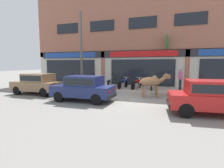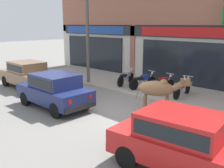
# 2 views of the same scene
# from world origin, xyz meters

# --- Properties ---
(ground_plane) EXTENTS (90.00, 90.00, 0.00)m
(ground_plane) POSITION_xyz_m (0.00, 0.00, 0.00)
(ground_plane) COLOR gray
(sidewalk) EXTENTS (19.00, 3.73, 0.17)m
(sidewalk) POSITION_xyz_m (0.00, 4.06, 0.08)
(sidewalk) COLOR #A8A093
(sidewalk) RESTS_ON ground
(shop_building) EXTENTS (23.00, 1.40, 9.62)m
(shop_building) POSITION_xyz_m (0.00, 6.18, 4.60)
(shop_building) COLOR #9E604C
(shop_building) RESTS_ON ground
(cow) EXTENTS (1.96, 1.23, 1.61)m
(cow) POSITION_xyz_m (1.53, 1.18, 1.01)
(cow) COLOR #936B47
(cow) RESTS_ON ground
(car_0) EXTENTS (3.64, 1.67, 1.46)m
(car_0) POSITION_xyz_m (-2.03, -1.26, 0.81)
(car_0) COLOR black
(car_0) RESTS_ON ground
(car_1) EXTENTS (3.62, 1.62, 1.46)m
(car_1) POSITION_xyz_m (-6.20, -0.33, 0.81)
(car_1) COLOR black
(car_1) RESTS_ON ground
(car_2) EXTENTS (3.74, 2.01, 1.46)m
(car_2) POSITION_xyz_m (4.38, -1.88, 0.81)
(car_2) COLOR black
(car_2) RESTS_ON ground
(motorcycle_0) EXTENTS (0.68, 1.78, 0.88)m
(motorcycle_0) POSITION_xyz_m (-2.30, 3.55, 0.55)
(motorcycle_0) COLOR black
(motorcycle_0) RESTS_ON sidewalk
(motorcycle_1) EXTENTS (0.60, 1.80, 0.88)m
(motorcycle_1) POSITION_xyz_m (-1.09, 3.53, 0.55)
(motorcycle_1) COLOR black
(motorcycle_1) RESTS_ON sidewalk
(motorcycle_2) EXTENTS (0.64, 1.79, 0.88)m
(motorcycle_2) POSITION_xyz_m (0.02, 3.55, 0.55)
(motorcycle_2) COLOR black
(motorcycle_2) RESTS_ON sidewalk
(motorcycle_3) EXTENTS (0.52, 1.81, 0.88)m
(motorcycle_3) POSITION_xyz_m (1.19, 3.61, 0.55)
(motorcycle_3) COLOR black
(motorcycle_3) RESTS_ON sidewalk
(utility_pole) EXTENTS (0.18, 0.18, 6.06)m
(utility_pole) POSITION_xyz_m (-4.28, 2.50, 3.20)
(utility_pole) COLOR #595651
(utility_pole) RESTS_ON sidewalk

